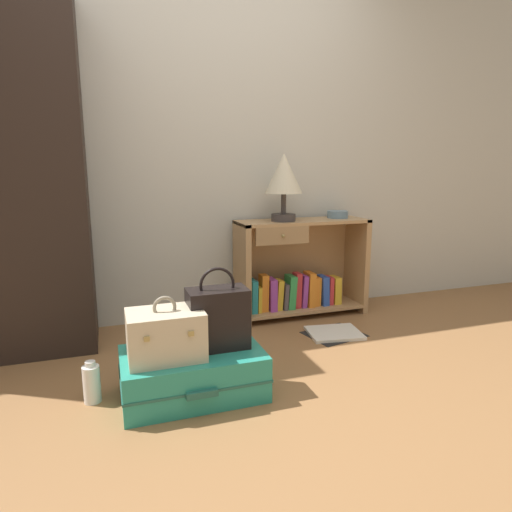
% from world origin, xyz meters
% --- Properties ---
extents(ground_plane, '(9.00, 9.00, 0.00)m').
position_xyz_m(ground_plane, '(0.00, 0.00, 0.00)').
color(ground_plane, olive).
extents(back_wall, '(6.40, 0.10, 2.60)m').
position_xyz_m(back_wall, '(0.00, 1.50, 1.30)').
color(back_wall, beige).
rests_on(back_wall, ground_plane).
extents(bookshelf, '(0.96, 0.33, 0.70)m').
position_xyz_m(bookshelf, '(0.70, 1.27, 0.32)').
color(bookshelf, tan).
rests_on(bookshelf, ground_plane).
extents(table_lamp, '(0.26, 0.26, 0.46)m').
position_xyz_m(table_lamp, '(0.57, 1.24, 1.01)').
color(table_lamp, '#3D3838').
rests_on(table_lamp, bookshelf).
extents(bowl, '(0.15, 0.15, 0.05)m').
position_xyz_m(bowl, '(1.02, 1.29, 0.73)').
color(bowl, slate).
rests_on(bowl, bookshelf).
extents(suitcase_large, '(0.67, 0.43, 0.22)m').
position_xyz_m(suitcase_large, '(-0.27, 0.34, 0.11)').
color(suitcase_large, teal).
rests_on(suitcase_large, ground_plane).
extents(train_case, '(0.34, 0.25, 0.29)m').
position_xyz_m(train_case, '(-0.39, 0.31, 0.33)').
color(train_case, beige).
rests_on(train_case, suitcase_large).
extents(handbag, '(0.29, 0.16, 0.40)m').
position_xyz_m(handbag, '(-0.14, 0.35, 0.37)').
color(handbag, black).
rests_on(handbag, suitcase_large).
extents(bottle, '(0.08, 0.08, 0.20)m').
position_xyz_m(bottle, '(-0.72, 0.42, 0.09)').
color(bottle, white).
rests_on(bottle, ground_plane).
extents(open_book_on_floor, '(0.40, 0.36, 0.02)m').
position_xyz_m(open_book_on_floor, '(0.76, 0.81, 0.01)').
color(open_book_on_floor, white).
rests_on(open_book_on_floor, ground_plane).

